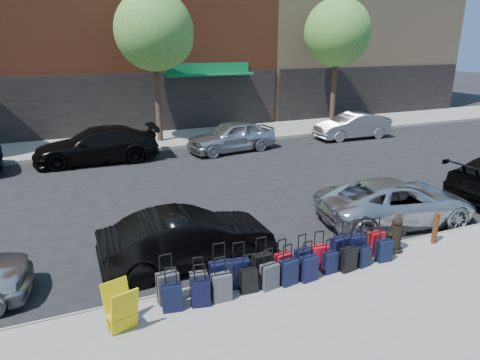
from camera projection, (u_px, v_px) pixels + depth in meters
name	position (u px, v px, depth m)	size (l,w,h in m)	color
ground	(211.00, 207.00, 13.68)	(120.00, 120.00, 0.00)	black
sidewalk_near	(325.00, 323.00, 7.96)	(60.00, 4.00, 0.15)	gray
sidewalk_far	(149.00, 141.00, 22.42)	(60.00, 4.00, 0.15)	gray
curb_near	(275.00, 272.00, 9.73)	(60.00, 0.08, 0.15)	gray
curb_far	(157.00, 149.00, 20.65)	(60.00, 0.08, 0.15)	gray
tree_center	(157.00, 33.00, 20.56)	(3.80, 3.80, 7.27)	black
tree_right	(339.00, 34.00, 24.41)	(3.80, 3.80, 7.27)	black
suitcase_front_0	(168.00, 288.00, 8.39)	(0.43, 0.25, 1.02)	#37363B
suitcase_front_1	(199.00, 284.00, 8.61)	(0.38, 0.25, 0.86)	#333337
suitcase_front_2	(220.00, 277.00, 8.76)	(0.45, 0.26, 1.06)	black
suitcase_front_3	(239.00, 273.00, 8.93)	(0.44, 0.28, 1.00)	black
suitcase_front_4	(262.00, 267.00, 9.19)	(0.41, 0.23, 0.99)	black
suitcase_front_5	(283.00, 264.00, 9.36)	(0.38, 0.25, 0.86)	#AA0B17
suitcase_front_6	(303.00, 260.00, 9.51)	(0.40, 0.26, 0.90)	black
suitcase_front_7	(319.00, 257.00, 9.66)	(0.40, 0.25, 0.90)	#A90A18
suitcase_front_8	(339.00, 250.00, 9.90)	(0.44, 0.28, 1.02)	black
suitcase_front_9	(357.00, 248.00, 10.01)	(0.45, 0.29, 1.02)	black
suitcase_front_10	(376.00, 243.00, 10.31)	(0.39, 0.23, 0.93)	maroon
suitcase_back_0	(172.00, 297.00, 8.15)	(0.41, 0.28, 0.89)	black
suitcase_back_1	(201.00, 293.00, 8.31)	(0.40, 0.28, 0.87)	black
suitcase_back_2	(221.00, 287.00, 8.47)	(0.40, 0.24, 0.93)	#3D3C42
suitcase_back_3	(248.00, 280.00, 8.76)	(0.36, 0.22, 0.83)	black
suitcase_back_4	(270.00, 276.00, 8.88)	(0.40, 0.27, 0.89)	#37363B
suitcase_back_5	(289.00, 272.00, 9.03)	(0.41, 0.28, 0.91)	black
suitcase_back_6	(308.00, 268.00, 9.18)	(0.40, 0.26, 0.90)	black
suitcase_back_7	(330.00, 262.00, 9.50)	(0.35, 0.21, 0.80)	black
suitcase_back_8	(348.00, 259.00, 9.57)	(0.40, 0.26, 0.89)	black
suitcase_back_9	(364.00, 256.00, 9.76)	(0.35, 0.24, 0.78)	black
suitcase_back_10	(384.00, 251.00, 9.99)	(0.37, 0.23, 0.85)	black
fire_hydrant	(396.00, 235.00, 10.43)	(0.46, 0.40, 0.89)	black
bollard	(436.00, 228.00, 10.83)	(0.15, 0.15, 0.82)	#38190C
display_rack	(121.00, 308.00, 7.56)	(0.62, 0.65, 0.88)	gold
car_near_1	(188.00, 239.00, 10.01)	(1.42, 4.06, 1.34)	black
car_near_2	(396.00, 202.00, 12.38)	(2.12, 4.60, 1.28)	silver
car_far_1	(97.00, 145.00, 18.56)	(2.13, 5.25, 1.52)	black
car_far_2	(231.00, 136.00, 20.40)	(1.73, 4.31, 1.47)	silver
car_far_3	(352.00, 126.00, 23.11)	(1.46, 4.19, 1.38)	#ACAEB3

